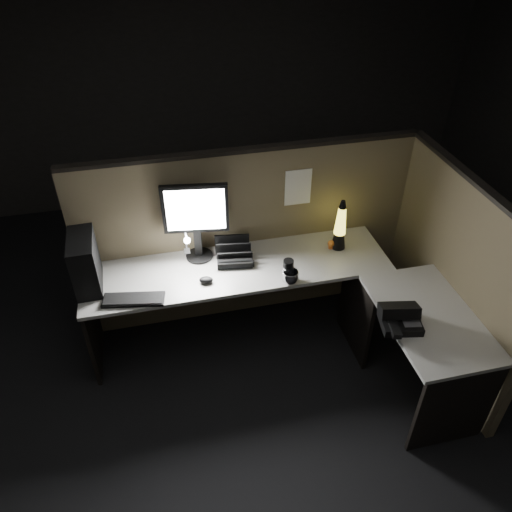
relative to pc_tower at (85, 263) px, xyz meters
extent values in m
plane|color=black|center=(1.22, -0.64, -0.93)|extent=(6.00, 6.00, 0.00)
plane|color=#282623|center=(1.22, 2.36, 0.42)|extent=(6.00, 0.00, 6.00)
cube|color=brown|center=(1.22, 0.29, -0.18)|extent=(2.66, 0.06, 1.50)
cube|color=brown|center=(2.55, -0.54, -0.18)|extent=(0.06, 1.66, 1.50)
cube|color=#BBB9B0|center=(1.07, -0.04, -0.21)|extent=(2.30, 0.60, 0.03)
cube|color=#BBB9B0|center=(2.22, -0.84, -0.21)|extent=(0.60, 1.00, 0.03)
cube|color=black|center=(-0.06, -0.04, -0.58)|extent=(0.03, 0.55, 0.70)
cube|color=black|center=(2.22, -1.32, -0.58)|extent=(0.55, 0.03, 0.70)
cube|color=black|center=(1.94, -0.34, -0.58)|extent=(0.03, 0.55, 0.70)
cube|color=black|center=(0.00, 0.00, 0.00)|extent=(0.18, 0.38, 0.40)
cylinder|color=black|center=(0.81, 0.15, -0.19)|extent=(0.21, 0.21, 0.02)
cube|color=black|center=(0.81, 0.17, -0.07)|extent=(0.06, 0.05, 0.23)
cube|color=black|center=(0.81, 0.17, 0.23)|extent=(0.48, 0.11, 0.39)
cube|color=white|center=(0.81, 0.15, 0.23)|extent=(0.42, 0.06, 0.33)
cube|color=black|center=(0.30, -0.25, -0.19)|extent=(0.44, 0.21, 0.02)
ellipsoid|color=black|center=(0.81, -0.16, -0.18)|extent=(0.12, 0.09, 0.04)
cube|color=white|center=(0.72, 0.21, -0.18)|extent=(0.04, 0.05, 0.03)
cylinder|color=white|center=(0.72, 0.21, -0.07)|extent=(0.01, 0.01, 0.20)
cylinder|color=white|center=(0.72, 0.14, 0.03)|extent=(0.01, 0.13, 0.01)
sphere|color=white|center=(0.72, 0.07, 0.03)|extent=(0.05, 0.05, 0.05)
cube|color=black|center=(1.06, 0.05, -0.17)|extent=(0.29, 0.27, 0.05)
cube|color=black|center=(1.06, 0.01, -0.13)|extent=(0.26, 0.05, 0.09)
cube|color=black|center=(1.06, 0.13, -0.09)|extent=(0.26, 0.05, 0.18)
cone|color=black|center=(1.89, 0.03, -0.13)|extent=(0.11, 0.11, 0.13)
cone|color=yellow|center=(1.89, 0.03, 0.05)|extent=(0.09, 0.09, 0.23)
sphere|color=#903815|center=(1.89, 0.03, -0.02)|extent=(0.05, 0.05, 0.05)
sphere|color=#903815|center=(1.89, 0.03, 0.06)|extent=(0.03, 0.03, 0.03)
cone|color=black|center=(1.89, 0.03, 0.19)|extent=(0.06, 0.06, 0.06)
cylinder|color=black|center=(1.39, -0.27, -0.11)|extent=(0.08, 0.08, 0.18)
imported|color=#BAB9C1|center=(1.40, -0.30, -0.15)|extent=(0.16, 0.16, 0.10)
sphere|color=orange|center=(1.83, 0.03, -0.15)|extent=(0.05, 0.05, 0.05)
cube|color=white|center=(1.61, 0.25, 0.25)|extent=(0.21, 0.00, 0.30)
cube|color=black|center=(1.98, -0.88, -0.17)|extent=(0.29, 0.26, 0.05)
cube|color=black|center=(1.98, -0.84, -0.11)|extent=(0.28, 0.19, 0.12)
cube|color=black|center=(1.90, -0.94, -0.14)|extent=(0.09, 0.19, 0.04)
cube|color=#3F3F42|center=(2.03, -0.92, -0.14)|extent=(0.13, 0.13, 0.00)
camera|label=1|loc=(0.54, -2.93, 2.13)|focal=35.00mm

